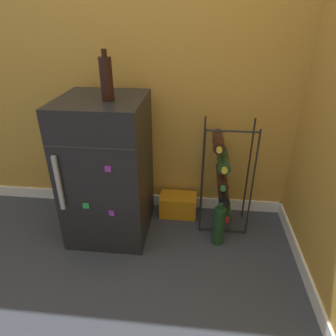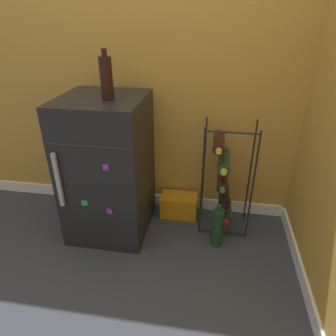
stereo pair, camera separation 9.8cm
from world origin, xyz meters
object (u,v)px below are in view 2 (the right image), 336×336
Objects in this scene: fridge_top_bottle at (106,78)px; loose_bottle_floor at (217,227)px; mini_fridge at (108,168)px; soda_box at (179,205)px; wine_rack at (223,178)px.

loose_bottle_floor is (0.68, -0.04, -0.93)m from fridge_top_bottle.
soda_box is (0.45, 0.21, -0.39)m from mini_fridge.
mini_fridge reaches higher than soda_box.
loose_bottle_floor is at bearing -44.72° from soda_box.
fridge_top_bottle is (-0.70, -0.17, 0.67)m from wine_rack.
wine_rack is at bearing 13.64° from fridge_top_bottle.
fridge_top_bottle is 0.88× the size of loose_bottle_floor.
soda_box is 0.88× the size of loose_bottle_floor.
mini_fridge is 3.45× the size of fridge_top_bottle.
mini_fridge is at bearing 145.33° from fridge_top_bottle.
mini_fridge is 0.60m from fridge_top_bottle.
loose_bottle_floor reaches higher than soda_box.
wine_rack is at bearing -14.88° from soda_box.
mini_fridge is 1.21× the size of wine_rack.
wine_rack is 2.51× the size of loose_bottle_floor.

